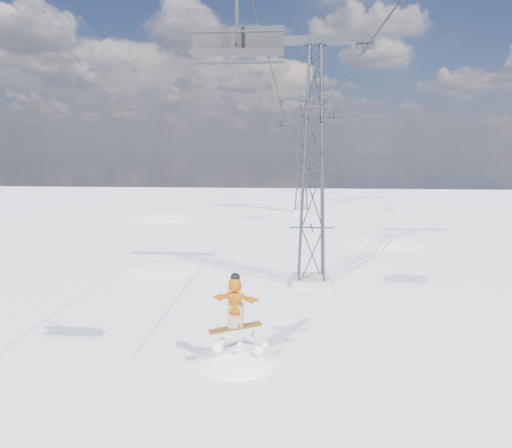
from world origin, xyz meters
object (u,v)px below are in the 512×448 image
Objects in this scene: lift_tower_near at (313,170)px; lift_chair_near at (237,43)px; lift_tower_far at (302,158)px; snowboarder_jump at (237,409)px.

lift_tower_near is 4.48× the size of lift_chair_near.
lift_tower_near is at bearing 78.75° from lift_chair_near.
lift_chair_near is (-2.20, -36.06, 3.34)m from lift_tower_far.
lift_chair_near is at bearing -81.48° from snowboarder_jump.
snowboarder_jump is (-2.60, -33.41, -7.11)m from lift_tower_far.
lift_chair_near is (-2.20, -11.06, 3.34)m from lift_tower_near.
snowboarder_jump is 10.79m from lift_chair_near.
lift_chair_near is at bearing -93.49° from lift_tower_far.
snowboarder_jump is at bearing 98.52° from lift_chair_near.
lift_tower_near is at bearing 72.83° from snowboarder_jump.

